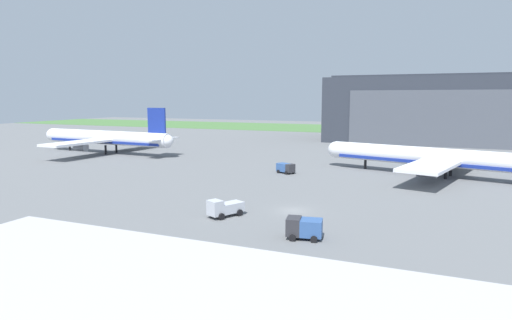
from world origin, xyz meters
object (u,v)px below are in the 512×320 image
Objects in this scene: stair_truck at (286,168)px; fuel_bowser at (304,227)px; airliner_far_right at (440,158)px; baggage_tug at (225,208)px; maintenance_hangar at (448,110)px; airliner_far_left at (106,138)px.

fuel_bowser reaches higher than stair_truck.
airliner_far_right is 29.81m from stair_truck.
baggage_tug is at bearing 159.06° from fuel_bowser.
stair_truck is at bearing -164.54° from airliner_far_right.
maintenance_hangar reaches higher than baggage_tug.
maintenance_hangar is 15.45× the size of baggage_tug.
airliner_far_left is (-86.53, -68.93, -6.87)m from maintenance_hangar.
baggage_tug reaches higher than stair_truck.
airliner_far_left is 56.82m from stair_truck.
stair_truck is (-28.63, -7.92, -2.47)m from airliner_far_right.
airliner_far_left is 86.37m from fuel_bowser.
airliner_far_left is (-84.22, 3.43, 0.62)m from airliner_far_right.
stair_truck is at bearing -11.54° from airliner_far_left.
airliner_far_right is at bearing 58.56° from baggage_tug.
fuel_bowser is 0.81× the size of baggage_tug.
fuel_bowser is (70.67, -49.56, -2.96)m from airliner_far_left.
airliner_far_right is at bearing -91.83° from maintenance_hangar.
fuel_bowser is 12.72m from baggage_tug.
stair_truck is 33.82m from baggage_tug.
airliner_far_left reaches higher than airliner_far_right.
airliner_far_left is 10.94× the size of fuel_bowser.
airliner_far_left is at bearing 177.67° from airliner_far_right.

